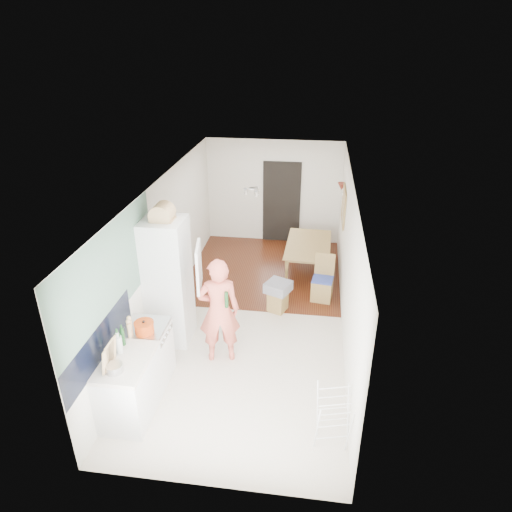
% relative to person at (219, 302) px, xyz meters
% --- Properties ---
extents(room_shell, '(3.20, 7.00, 2.50)m').
position_rel_person_xyz_m(room_shell, '(0.35, 1.21, 0.21)').
color(room_shell, silver).
rests_on(room_shell, ground).
extents(floor, '(3.20, 7.00, 0.01)m').
position_rel_person_xyz_m(floor, '(0.35, 1.21, -1.04)').
color(floor, beige).
rests_on(floor, ground).
extents(wood_floor_overlay, '(3.20, 3.30, 0.01)m').
position_rel_person_xyz_m(wood_floor_overlay, '(0.35, 3.06, -1.03)').
color(wood_floor_overlay, '#4F2810').
rests_on(wood_floor_overlay, room_shell).
extents(sage_wall_panel, '(0.02, 3.00, 1.30)m').
position_rel_person_xyz_m(sage_wall_panel, '(-1.24, -0.79, 0.81)').
color(sage_wall_panel, slate).
rests_on(sage_wall_panel, room_shell).
extents(tile_splashback, '(0.02, 1.90, 0.50)m').
position_rel_person_xyz_m(tile_splashback, '(-1.23, -1.34, 0.11)').
color(tile_splashback, black).
rests_on(tile_splashback, room_shell).
extents(doorway_recess, '(0.90, 0.04, 2.00)m').
position_rel_person_xyz_m(doorway_recess, '(0.55, 4.69, -0.04)').
color(doorway_recess, black).
rests_on(doorway_recess, room_shell).
extents(base_cabinet, '(0.60, 0.90, 0.86)m').
position_rel_person_xyz_m(base_cabinet, '(-0.95, -1.34, -0.61)').
color(base_cabinet, silver).
rests_on(base_cabinet, room_shell).
extents(worktop, '(0.62, 0.92, 0.06)m').
position_rel_person_xyz_m(worktop, '(-0.95, -1.34, -0.15)').
color(worktop, beige).
rests_on(worktop, room_shell).
extents(range_cooker, '(0.60, 0.60, 0.88)m').
position_rel_person_xyz_m(range_cooker, '(-0.95, -0.59, -0.60)').
color(range_cooker, silver).
rests_on(range_cooker, room_shell).
extents(cooker_top, '(0.60, 0.60, 0.04)m').
position_rel_person_xyz_m(cooker_top, '(-0.95, -0.59, -0.14)').
color(cooker_top, '#B9B9BC').
rests_on(cooker_top, room_shell).
extents(fridge_housing, '(0.66, 0.66, 2.15)m').
position_rel_person_xyz_m(fridge_housing, '(-0.92, 0.43, 0.04)').
color(fridge_housing, silver).
rests_on(fridge_housing, room_shell).
extents(fridge_door, '(0.14, 0.56, 0.70)m').
position_rel_person_xyz_m(fridge_door, '(-0.31, 0.13, 0.51)').
color(fridge_door, silver).
rests_on(fridge_door, room_shell).
extents(fridge_interior, '(0.02, 0.52, 0.66)m').
position_rel_person_xyz_m(fridge_interior, '(-0.61, 0.43, 0.51)').
color(fridge_interior, white).
rests_on(fridge_interior, room_shell).
extents(pinboard, '(0.03, 0.90, 0.70)m').
position_rel_person_xyz_m(pinboard, '(1.93, 3.11, 0.51)').
color(pinboard, tan).
rests_on(pinboard, room_shell).
extents(pinboard_frame, '(0.00, 0.94, 0.74)m').
position_rel_person_xyz_m(pinboard_frame, '(1.92, 3.11, 0.51)').
color(pinboard_frame, '#9D7B45').
rests_on(pinboard_frame, room_shell).
extents(wall_sconce, '(0.18, 0.18, 0.16)m').
position_rel_person_xyz_m(wall_sconce, '(1.89, 3.76, 0.71)').
color(wall_sconce, maroon).
rests_on(wall_sconce, room_shell).
extents(person, '(0.85, 0.66, 2.07)m').
position_rel_person_xyz_m(person, '(0.00, 0.00, 0.00)').
color(person, '#DD6250').
rests_on(person, floor).
extents(dining_table, '(0.84, 1.46, 0.50)m').
position_rel_person_xyz_m(dining_table, '(1.30, 3.26, -0.78)').
color(dining_table, '#9D7B45').
rests_on(dining_table, floor).
extents(dining_chair, '(0.43, 0.43, 0.91)m').
position_rel_person_xyz_m(dining_chair, '(1.58, 2.01, -0.58)').
color(dining_chair, '#9D7B45').
rests_on(dining_chair, floor).
extents(stool, '(0.39, 0.39, 0.40)m').
position_rel_person_xyz_m(stool, '(0.77, 1.50, -0.84)').
color(stool, '#9D7B45').
rests_on(stool, floor).
extents(grey_drape, '(0.54, 0.54, 0.19)m').
position_rel_person_xyz_m(grey_drape, '(0.77, 1.52, -0.55)').
color(grey_drape, slate).
rests_on(grey_drape, stool).
extents(drying_rack, '(0.48, 0.45, 0.79)m').
position_rel_person_xyz_m(drying_rack, '(1.73, -1.47, -0.64)').
color(drying_rack, silver).
rests_on(drying_rack, floor).
extents(bread_bin, '(0.41, 0.40, 0.18)m').
position_rel_person_xyz_m(bread_bin, '(-0.91, 0.43, 1.21)').
color(bread_bin, tan).
rests_on(bread_bin, fridge_housing).
extents(red_casserole, '(0.30, 0.30, 0.16)m').
position_rel_person_xyz_m(red_casserole, '(-0.90, -0.73, -0.04)').
color(red_casserole, '#C23C0E').
rests_on(red_casserole, cooker_top).
extents(steel_pan, '(0.24, 0.24, 0.11)m').
position_rel_person_xyz_m(steel_pan, '(-0.98, -1.58, -0.06)').
color(steel_pan, '#B9B9BC').
rests_on(steel_pan, worktop).
extents(held_bottle, '(0.06, 0.06, 0.26)m').
position_rel_person_xyz_m(held_bottle, '(0.14, -0.11, 0.12)').
color(held_bottle, '#18431C').
rests_on(held_bottle, person).
extents(bottle_a, '(0.08, 0.08, 0.28)m').
position_rel_person_xyz_m(bottle_a, '(-1.08, -1.19, 0.02)').
color(bottle_a, '#18431C').
rests_on(bottle_a, worktop).
extents(bottle_b, '(0.06, 0.06, 0.25)m').
position_rel_person_xyz_m(bottle_b, '(-1.08, -1.04, 0.01)').
color(bottle_b, '#18431C').
rests_on(bottle_b, worktop).
extents(bottle_c, '(0.12, 0.12, 0.24)m').
position_rel_person_xyz_m(bottle_c, '(-1.07, -1.20, 0.00)').
color(bottle_c, beige).
rests_on(bottle_c, worktop).
extents(pepper_mill_front, '(0.07, 0.07, 0.24)m').
position_rel_person_xyz_m(pepper_mill_front, '(-1.07, -0.81, 0.00)').
color(pepper_mill_front, tan).
rests_on(pepper_mill_front, worktop).
extents(pepper_mill_back, '(0.06, 0.06, 0.22)m').
position_rel_person_xyz_m(pepper_mill_back, '(-1.06, -0.86, -0.01)').
color(pepper_mill_back, tan).
rests_on(pepper_mill_back, worktop).
extents(chopping_boards, '(0.12, 0.28, 0.38)m').
position_rel_person_xyz_m(chopping_boards, '(-1.05, -1.51, 0.07)').
color(chopping_boards, tan).
rests_on(chopping_boards, worktop).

